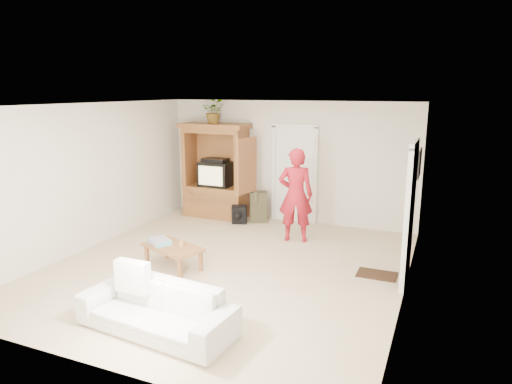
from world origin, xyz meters
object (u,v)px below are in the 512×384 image
Objects in this scene: sofa at (156,309)px; man at (296,195)px; armoire at (217,177)px; coffee_table at (173,249)px.

man is at bearing 88.66° from sofa.
coffee_table is at bearing -75.51° from armoire.
man is 1.59× the size of coffee_table.
man is (2.17, -0.95, -0.02)m from armoire.
armoire reaches higher than coffee_table.
sofa is at bearing 67.43° from man.
sofa is (-0.47, -3.85, -0.61)m from man.
armoire reaches higher than sofa.
man is 2.56m from coffee_table.
armoire is 2.37m from man.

